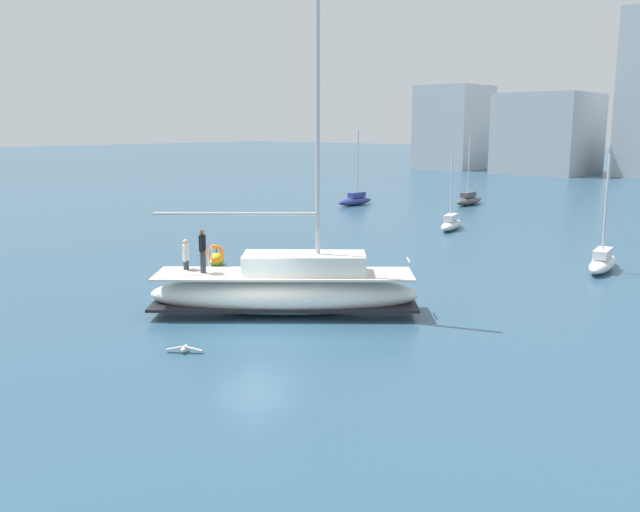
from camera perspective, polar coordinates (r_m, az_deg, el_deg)
ground_plane at (r=22.96m, az=-5.60°, el=-5.98°), size 400.00×400.00×0.00m
main_sailboat at (r=24.34m, az=-2.84°, el=-2.75°), size 8.96×7.93×12.31m
moored_sloop_near at (r=34.13m, az=22.60°, el=-0.41°), size 1.46×4.13×5.41m
moored_sloop_far at (r=59.34m, az=12.37°, el=4.65°), size 1.21×4.39×5.69m
moored_cutter_left at (r=44.86m, az=10.93°, el=2.71°), size 1.84×3.91×4.81m
moored_ketch_distant at (r=57.86m, az=2.98°, el=4.74°), size 1.19×4.20×6.29m
seagull at (r=20.74m, az=-11.30°, el=-7.61°), size 0.99×0.72×0.17m
mooring_buoy at (r=33.36m, az=-8.67°, el=-0.34°), size 0.72×0.72×0.96m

